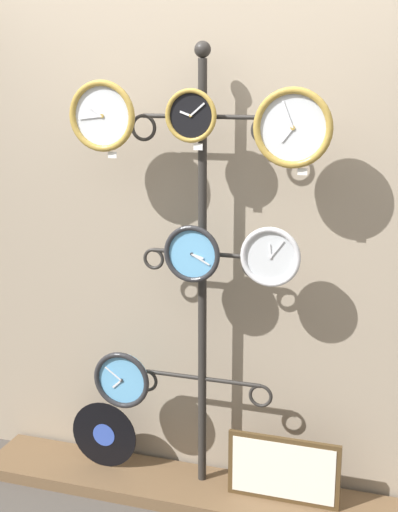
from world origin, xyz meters
The scene contains 14 objects.
shop_wall centered at (0.00, 0.57, 1.40)m, with size 4.40×0.04×2.80m.
low_shelf centered at (0.00, 0.35, 0.03)m, with size 2.20×0.36×0.06m.
display_stand centered at (0.00, 0.41, 0.81)m, with size 0.68×0.34×2.12m.
clock_top_left centered at (-0.42, 0.29, 1.80)m, with size 0.31×0.04×0.31m.
clock_top_center centered at (-0.03, 0.33, 1.81)m, with size 0.23×0.04×0.23m.
clock_top_right centered at (0.41, 0.31, 1.77)m, with size 0.33×0.04×0.33m.
clock_middle_center centered at (-0.02, 0.33, 1.21)m, with size 0.26×0.04×0.26m.
clock_middle_right centered at (0.33, 0.32, 1.22)m, with size 0.26×0.04×0.26m.
clock_bottom_left centered at (-0.37, 0.30, 0.58)m, with size 0.28×0.04×0.28m.
vinyl_record centered at (-0.50, 0.37, 0.23)m, with size 0.34×0.01×0.34m.
picture_frame centered at (0.41, 0.34, 0.22)m, with size 0.52×0.02×0.32m.
price_tag_upper centered at (-0.38, 0.29, 1.64)m, with size 0.04×0.00×0.03m.
price_tag_mid centered at (0.01, 0.33, 1.68)m, with size 0.04×0.00×0.03m.
price_tag_lower centered at (0.46, 0.31, 1.59)m, with size 0.04×0.00×0.03m.
Camera 1 is at (0.93, -2.57, 1.95)m, focal length 50.00 mm.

